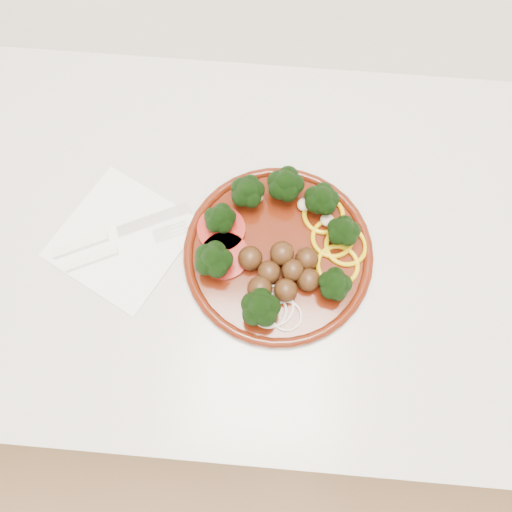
# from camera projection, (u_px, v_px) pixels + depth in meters

# --- Properties ---
(counter) EXTENTS (2.40, 0.60, 0.90)m
(counter) POSITION_uv_depth(u_px,v_px,m) (258.00, 308.00, 1.14)
(counter) COLOR beige
(counter) RESTS_ON ground
(plate) EXTENTS (0.26, 0.26, 0.06)m
(plate) POSITION_uv_depth(u_px,v_px,m) (279.00, 248.00, 0.68)
(plate) COLOR #451307
(plate) RESTS_ON counter
(napkin) EXTENTS (0.22, 0.22, 0.00)m
(napkin) POSITION_uv_depth(u_px,v_px,m) (122.00, 238.00, 0.71)
(napkin) COLOR white
(napkin) RESTS_ON counter
(knife) EXTENTS (0.19, 0.10, 0.01)m
(knife) POSITION_uv_depth(u_px,v_px,m) (104.00, 237.00, 0.70)
(knife) COLOR silver
(knife) RESTS_ON napkin
(fork) EXTENTS (0.17, 0.09, 0.01)m
(fork) POSITION_uv_depth(u_px,v_px,m) (106.00, 254.00, 0.69)
(fork) COLOR white
(fork) RESTS_ON napkin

